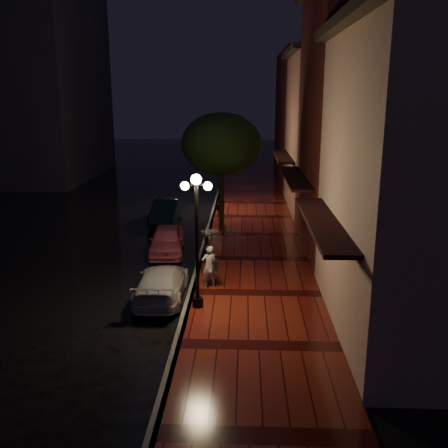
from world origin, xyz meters
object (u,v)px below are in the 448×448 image
at_px(streetlamp_near, 197,233).
at_px(street_tree, 222,146).
at_px(navy_car, 166,211).
at_px(woman_with_umbrella, 209,249).
at_px(parking_meter, 205,236).
at_px(pink_car, 167,240).
at_px(silver_car, 162,283).
at_px(streetlamp_far, 220,169).

height_order(streetlamp_near, street_tree, street_tree).
height_order(navy_car, woman_with_umbrella, woman_with_umbrella).
bearing_deg(parking_meter, street_tree, 61.88).
bearing_deg(parking_meter, woman_with_umbrella, -106.52).
distance_m(streetlamp_near, woman_with_umbrella, 2.02).
relative_size(streetlamp_near, pink_car, 1.20).
distance_m(navy_car, woman_with_umbrella, 10.15).
distance_m(silver_car, parking_meter, 4.67).
bearing_deg(parking_meter, pink_car, 140.87).
bearing_deg(streetlamp_near, street_tree, 88.65).
height_order(navy_car, silver_car, navy_car).
relative_size(silver_car, parking_meter, 2.88).
bearing_deg(navy_car, street_tree, -6.41).
bearing_deg(navy_car, parking_meter, -65.72).
bearing_deg(navy_car, streetlamp_far, 43.88).
relative_size(streetlamp_near, street_tree, 0.74).
xyz_separation_m(streetlamp_far, pink_car, (-1.92, -8.02, -1.99)).
height_order(streetlamp_near, pink_car, streetlamp_near).
height_order(pink_car, silver_car, pink_car).
distance_m(streetlamp_far, navy_car, 4.31).
height_order(streetlamp_far, woman_with_umbrella, streetlamp_far).
height_order(streetlamp_near, silver_car, streetlamp_near).
relative_size(streetlamp_near, parking_meter, 3.17).
bearing_deg(woman_with_umbrella, streetlamp_near, 66.77).
distance_m(navy_car, parking_meter, 6.42).
bearing_deg(pink_car, streetlamp_near, -77.04).
xyz_separation_m(streetlamp_far, navy_car, (-2.79, -2.64, -1.95)).
bearing_deg(street_tree, parking_meter, -94.77).
distance_m(streetlamp_far, woman_with_umbrella, 12.33).
distance_m(street_tree, silver_car, 10.79).
bearing_deg(pink_car, streetlamp_far, 71.74).
height_order(pink_car, parking_meter, parking_meter).
xyz_separation_m(street_tree, parking_meter, (-0.46, -5.50, -3.27)).
relative_size(streetlamp_near, woman_with_umbrella, 2.01).
distance_m(streetlamp_near, parking_meter, 5.73).
xyz_separation_m(streetlamp_near, parking_meter, (-0.20, 5.49, -1.63)).
relative_size(street_tree, pink_car, 1.62).
bearing_deg(navy_car, pink_car, -80.33).
distance_m(pink_car, woman_with_umbrella, 4.88).
bearing_deg(streetlamp_near, navy_car, 103.80).
bearing_deg(silver_car, pink_car, -84.40).
bearing_deg(street_tree, pink_car, -113.46).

